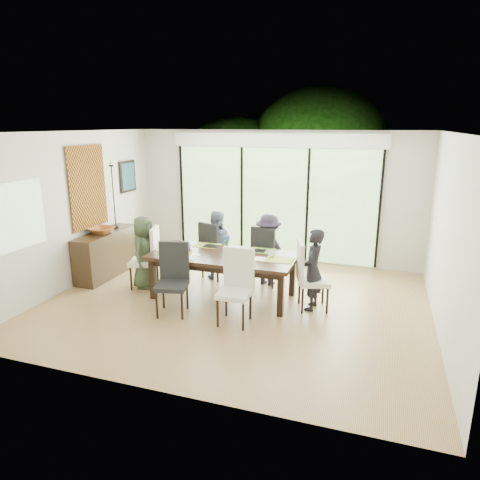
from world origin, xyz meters
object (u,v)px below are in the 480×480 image
(laptop, at_px, (174,250))
(bowl, at_px, (102,230))
(chair_near_left, at_px, (171,280))
(sideboard, at_px, (107,254))
(person_left_end, at_px, (144,252))
(person_far_left, at_px, (216,245))
(table_top, at_px, (223,256))
(chair_right_end, at_px, (314,276))
(chair_far_left, at_px, (217,249))
(cup_a, at_px, (188,245))
(chair_left_end, at_px, (143,257))
(chair_near_right, at_px, (234,288))
(cup_c, at_px, (272,254))
(vase, at_px, (227,250))
(person_right_end, at_px, (313,270))
(cup_b, at_px, (229,254))
(person_far_right, at_px, (268,250))
(chair_far_right, at_px, (268,254))

(laptop, bearing_deg, bowl, 150.66)
(chair_near_left, relative_size, sideboard, 0.72)
(person_left_end, relative_size, sideboard, 0.85)
(person_far_left, distance_m, bowl, 2.14)
(person_far_left, bearing_deg, laptop, 58.87)
(table_top, relative_size, chair_right_end, 2.18)
(chair_far_left, distance_m, cup_a, 0.78)
(chair_left_end, height_order, chair_near_right, same)
(chair_far_left, bearing_deg, table_top, 137.99)
(cup_c, bearing_deg, bowl, 178.10)
(chair_right_end, relative_size, vase, 9.17)
(chair_right_end, relative_size, person_left_end, 0.85)
(chair_near_right, bearing_deg, person_left_end, 154.90)
(chair_right_end, bearing_deg, chair_far_left, 48.46)
(chair_right_end, bearing_deg, laptop, 74.45)
(chair_near_right, relative_size, person_right_end, 0.85)
(table_top, xyz_separation_m, person_left_end, (-1.48, 0.00, -0.07))
(cup_b, bearing_deg, person_far_left, 122.83)
(table_top, height_order, person_left_end, person_left_end)
(laptop, height_order, cup_c, cup_c)
(chair_near_right, xyz_separation_m, person_right_end, (0.98, 0.87, 0.09))
(laptop, height_order, bowl, bowl)
(chair_near_left, height_order, person_left_end, person_left_end)
(table_top, bearing_deg, person_far_right, 56.47)
(cup_c, height_order, bowl, bowl)
(chair_far_left, bearing_deg, chair_near_left, 108.43)
(chair_right_end, relative_size, bowl, 2.43)
(chair_right_end, relative_size, cup_c, 8.87)
(vase, height_order, laptop, vase)
(person_right_end, bearing_deg, vase, -89.95)
(chair_far_left, xyz_separation_m, person_far_left, (0.00, -0.02, 0.09))
(chair_far_left, distance_m, cup_c, 1.48)
(person_far_left, distance_m, cup_c, 1.46)
(person_far_right, distance_m, bowl, 3.11)
(person_right_end, bearing_deg, chair_near_left, -64.23)
(laptop, bearing_deg, cup_b, -18.63)
(chair_right_end, xyz_separation_m, vase, (-1.45, 0.05, 0.26))
(laptop, bearing_deg, cup_a, 40.40)
(vase, relative_size, cup_b, 1.20)
(person_left_end, xyz_separation_m, bowl, (-1.00, 0.21, 0.26))
(chair_left_end, relative_size, person_right_end, 0.85)
(table_top, xyz_separation_m, person_far_left, (-0.45, 0.83, -0.07))
(chair_right_end, relative_size, laptop, 3.33)
(cup_a, bearing_deg, chair_right_end, -3.90)
(chair_near_left, xyz_separation_m, person_right_end, (1.98, 0.87, 0.09))
(laptop, bearing_deg, person_far_right, 14.96)
(chair_left_end, bearing_deg, cup_a, 83.94)
(chair_near_right, distance_m, laptop, 1.57)
(chair_far_right, xyz_separation_m, cup_a, (-1.25, -0.70, 0.25))
(chair_far_right, distance_m, cup_b, 1.06)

